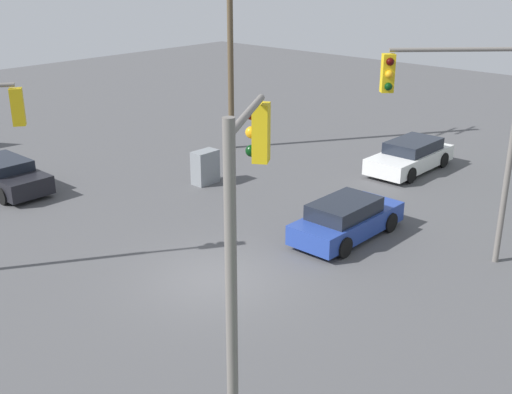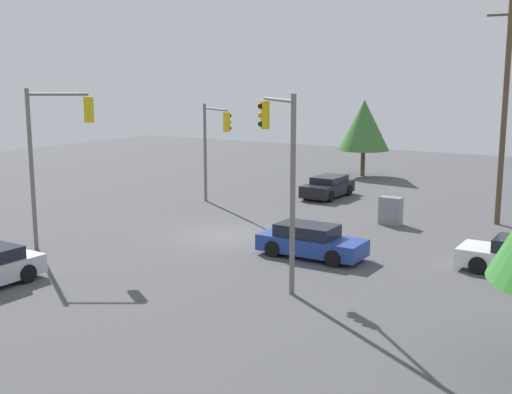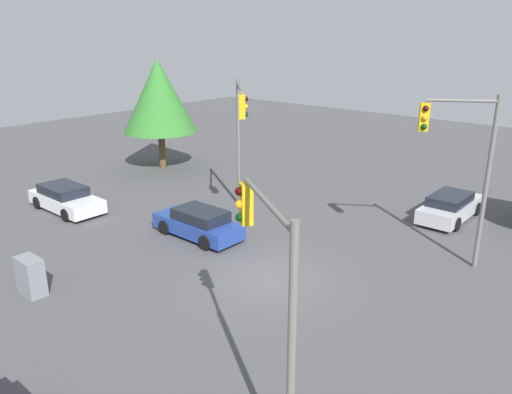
{
  "view_description": "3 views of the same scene",
  "coord_description": "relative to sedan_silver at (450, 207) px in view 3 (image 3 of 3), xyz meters",
  "views": [
    {
      "loc": [
        -11.52,
        -12.17,
        8.81
      ],
      "look_at": [
        1.51,
        -0.28,
        2.21
      ],
      "focal_mm": 45.0,
      "sensor_mm": 36.0,
      "label": 1
    },
    {
      "loc": [
        16.69,
        -23.82,
        7.13
      ],
      "look_at": [
        3.25,
        -2.45,
        2.52
      ],
      "focal_mm": 45.0,
      "sensor_mm": 36.0,
      "label": 2
    },
    {
      "loc": [
        -10.77,
        13.12,
        8.92
      ],
      "look_at": [
        2.54,
        -2.24,
        2.18
      ],
      "focal_mm": 35.0,
      "sensor_mm": 36.0,
      "label": 3
    }
  ],
  "objects": [
    {
      "name": "ground_plane",
      "position": [
        2.77,
        10.92,
        -0.65
      ],
      "size": [
        80.0,
        80.0,
        0.0
      ],
      "primitive_type": "plane",
      "color": "#4C4C4F"
    },
    {
      "name": "sedan_silver",
      "position": [
        0.0,
        0.0,
        0.0
      ],
      "size": [
        1.89,
        4.56,
        1.33
      ],
      "rotation": [
        0.0,
        0.0,
        3.14
      ],
      "color": "silver",
      "rests_on": "ground_plane"
    },
    {
      "name": "sedan_white",
      "position": [
        15.7,
        11.88,
        -0.0
      ],
      "size": [
        4.65,
        1.96,
        1.33
      ],
      "rotation": [
        0.0,
        0.0,
        1.57
      ],
      "color": "silver",
      "rests_on": "ground_plane"
    },
    {
      "name": "sedan_blue",
      "position": [
        7.81,
        9.78,
        0.0
      ],
      "size": [
        4.38,
        1.86,
        1.35
      ],
      "rotation": [
        0.0,
        0.0,
        -1.57
      ],
      "color": "#233D93",
      "rests_on": "ground_plane"
    },
    {
      "name": "traffic_signal_main",
      "position": [
        -1.96,
        5.22,
        3.9
      ],
      "size": [
        2.46,
        1.69,
        6.8
      ],
      "rotation": [
        0.0,
        0.0,
        0.56
      ],
      "color": "slate",
      "rests_on": "ground_plane"
    },
    {
      "name": "traffic_signal_cross",
      "position": [
        8.35,
        6.36,
        3.93
      ],
      "size": [
        3.02,
        2.97,
        6.71
      ],
      "rotation": [
        0.0,
        0.0,
        2.36
      ],
      "color": "slate",
      "rests_on": "ground_plane"
    },
    {
      "name": "traffic_signal_aux",
      "position": [
        -1.94,
        16.62,
        3.32
      ],
      "size": [
        3.24,
        2.27,
        5.79
      ],
      "rotation": [
        0.0,
        0.0,
        -0.59
      ],
      "color": "slate",
      "rests_on": "ground_plane"
    },
    {
      "name": "electrical_cabinet",
      "position": [
        8.44,
        17.27,
        0.04
      ],
      "size": [
        1.09,
        0.63,
        1.39
      ],
      "primitive_type": "cube",
      "color": "gray",
      "rests_on": "ground_plane"
    },
    {
      "name": "tree_left",
      "position": [
        18.59,
        3.11,
        4.26
      ],
      "size": [
        4.87,
        4.87,
        7.32
      ],
      "color": "brown",
      "rests_on": "ground_plane"
    }
  ]
}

